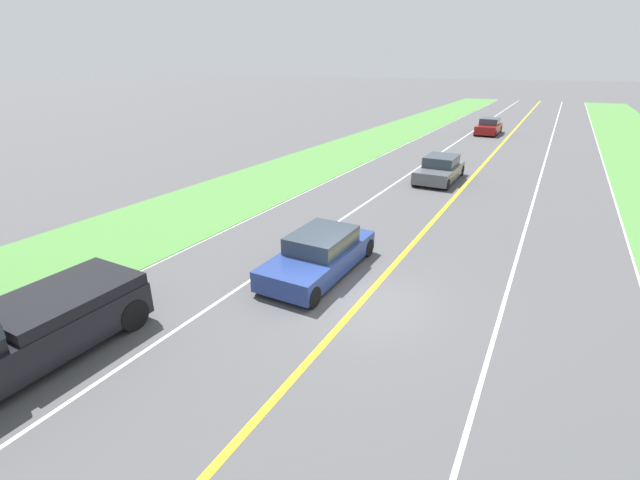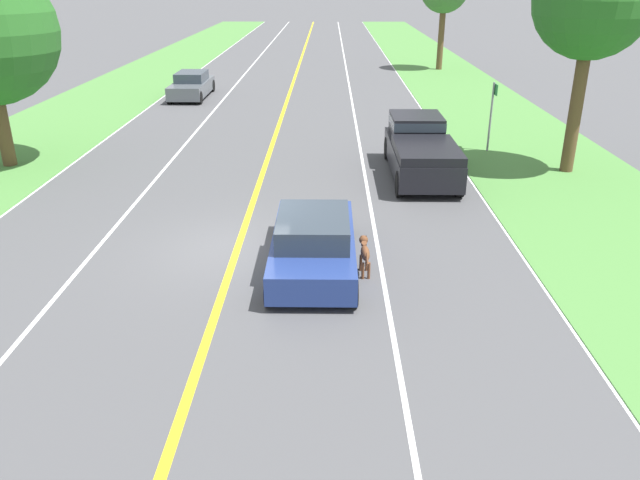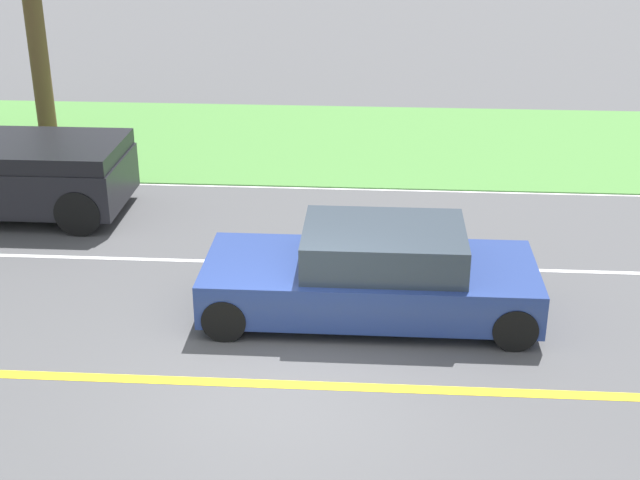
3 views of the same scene
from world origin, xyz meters
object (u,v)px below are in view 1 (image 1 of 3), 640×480
object	(u,v)px
pickup_truck	(3,337)
car_trailing_mid	(489,127)
dog	(294,246)
car_trailing_near	(440,169)
ego_car	(320,254)

from	to	relation	value
pickup_truck	car_trailing_mid	xyz separation A→B (m)	(-3.43, -40.57, -0.23)
dog	car_trailing_near	bearing A→B (deg)	-100.34
pickup_truck	car_trailing_mid	bearing A→B (deg)	-94.83
dog	pickup_truck	world-z (taller)	pickup_truck
ego_car	car_trailing_near	xyz separation A→B (m)	(-0.38, -13.42, 0.03)
pickup_truck	car_trailing_mid	size ratio (longest dim) A/B	1.19
dog	pickup_truck	bearing A→B (deg)	70.10
ego_car	car_trailing_near	bearing A→B (deg)	-91.61
car_trailing_near	pickup_truck	bearing A→B (deg)	79.64
dog	pickup_truck	distance (m)	8.07
ego_car	pickup_truck	bearing A→B (deg)	65.10
pickup_truck	car_trailing_near	distance (m)	21.15
ego_car	dog	size ratio (longest dim) A/B	4.35
ego_car	car_trailing_mid	distance (m)	33.19
car_trailing_near	car_trailing_mid	size ratio (longest dim) A/B	0.99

